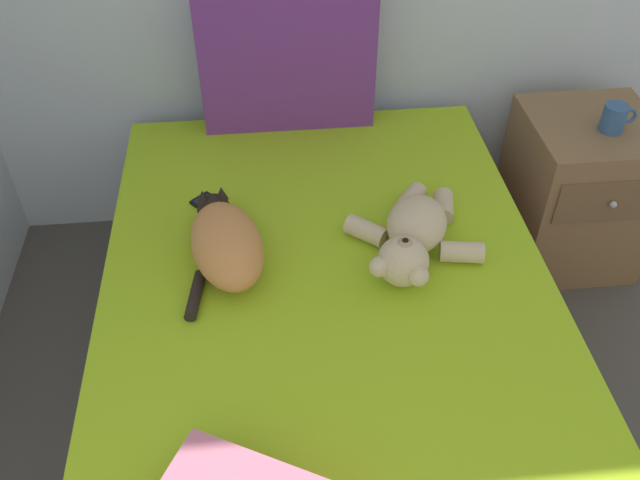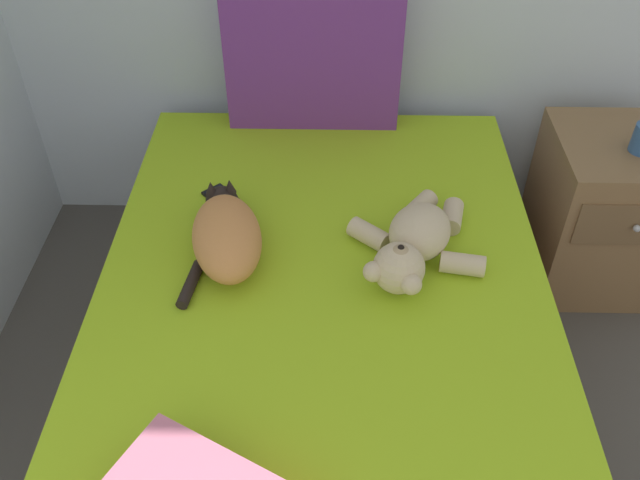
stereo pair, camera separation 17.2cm
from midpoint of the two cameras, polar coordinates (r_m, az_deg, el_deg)
name	(u,v)px [view 1 (the left image)]	position (r m, az deg, el deg)	size (l,w,h in m)	color
bed	(331,370)	(1.99, -1.60, -10.96)	(1.28, 2.00, 0.52)	olive
patterned_cushion	(287,60)	(2.37, -4.91, 14.80)	(0.59, 0.12, 0.49)	#72338C
cat	(225,242)	(1.89, -10.56, -0.26)	(0.26, 0.44, 0.15)	#D18447
teddy_bear	(413,236)	(1.90, 5.25, 0.26)	(0.38, 0.46, 0.15)	beige
cell_phone	(214,207)	(2.12, -11.22, 2.63)	(0.15, 0.16, 0.01)	black
nightstand	(576,191)	(2.67, 18.99, 3.86)	(0.45, 0.48, 0.59)	olive
mug	(615,118)	(2.47, 21.68, 9.44)	(0.12, 0.08, 0.09)	#33598C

